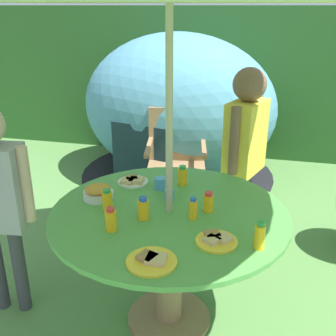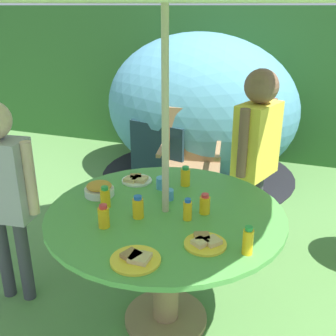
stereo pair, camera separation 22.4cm
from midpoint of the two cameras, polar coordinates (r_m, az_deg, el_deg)
ground_plane at (r=2.58m, az=2.34°, el=-20.66°), size 10.00×10.00×0.02m
hedge_backdrop at (r=5.20m, az=13.58°, el=11.67°), size 9.00×0.70×1.73m
garden_table at (r=2.24m, az=2.56°, el=-10.10°), size 1.26×1.26×0.72m
wooden_chair at (r=3.48m, az=5.13°, el=1.32°), size 0.58×0.58×0.92m
dome_tent at (r=4.29m, az=5.91°, el=8.35°), size 2.54×2.54×1.50m
child_in_yellow_shirt at (r=2.90m, az=14.56°, el=3.72°), size 0.30×0.44×1.36m
child_in_grey_shirt at (r=2.46m, az=-19.96°, el=-1.64°), size 0.43×0.22×1.27m
snack_bowl at (r=2.32m, az=-6.92°, el=-3.03°), size 0.17×0.17×0.08m
plate_far_left at (r=1.76m, az=-0.83°, el=-12.75°), size 0.22×0.22×0.03m
plate_front_edge at (r=1.88m, az=8.70°, el=-10.38°), size 0.19×0.19×0.03m
plate_far_right at (r=2.49m, az=-1.90°, el=-1.69°), size 0.19×0.19×0.03m
juice_bottle_near_left at (r=2.06m, az=5.90°, el=-5.95°), size 0.04×0.04×0.12m
juice_bottle_near_right at (r=1.84m, az=14.66°, el=-9.98°), size 0.05×0.05×0.13m
juice_bottle_center_front at (r=2.18m, az=-5.90°, el=-4.22°), size 0.05×0.05×0.12m
juice_bottle_center_back at (r=2.06m, az=-1.12°, el=-5.64°), size 0.06×0.06×0.12m
juice_bottle_mid_left at (r=1.99m, az=-5.82°, el=-6.89°), size 0.06×0.06×0.12m
juice_bottle_mid_right at (r=2.44m, az=4.98°, el=-1.25°), size 0.06×0.06×0.12m
juice_bottle_back_edge at (r=2.13m, az=8.21°, el=-5.14°), size 0.06×0.06×0.11m
cup_near at (r=2.39m, az=1.84°, el=-2.17°), size 0.07×0.07×0.07m
cup_far at (r=2.26m, az=2.90°, el=-3.80°), size 0.06×0.06×0.06m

